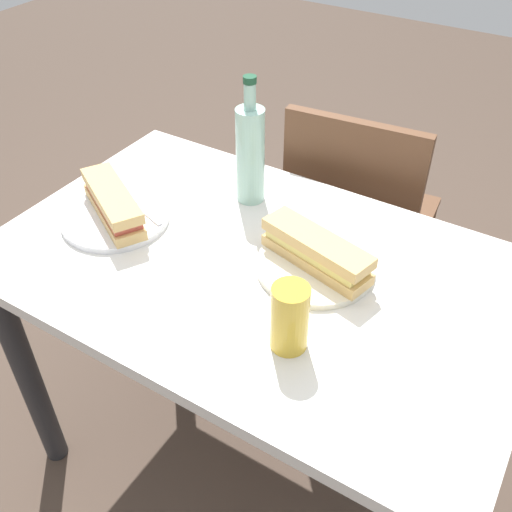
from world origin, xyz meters
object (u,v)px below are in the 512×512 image
Objects in this scene: plate_near at (116,218)px; baguette_sandwich_far at (316,251)px; baguette_sandwich_near at (113,203)px; beer_glass at (290,318)px; chair_far at (355,221)px; dining_table at (256,306)px; plate_far at (315,266)px; water_bottle at (250,153)px; knife_near at (136,205)px; knife_far at (329,248)px.

plate_near is 0.48m from baguette_sandwich_far.
beer_glass is (0.52, -0.12, 0.02)m from baguette_sandwich_near.
chair_far reaches higher than plate_near.
plate_far is at bearing 23.21° from dining_table.
baguette_sandwich_far is (0.47, 0.09, 0.00)m from baguette_sandwich_near.
water_bottle is at bearing -112.82° from chair_far.
water_bottle is at bearing 124.68° from dining_table.
plate_near is 1.00× the size of baguette_sandwich_near.
knife_near is 0.68× the size of baguette_sandwich_far.
baguette_sandwich_far is (0.11, 0.05, 0.17)m from dining_table.
dining_table is at bearing -156.79° from baguette_sandwich_far.
plate_near is 1.00× the size of plate_far.
chair_far is 0.79m from beer_glass.
knife_near is (-0.34, 0.01, 0.14)m from dining_table.
baguette_sandwich_far reaches higher than knife_near.
plate_near reaches higher than dining_table.
dining_table is 4.56× the size of plate_near.
chair_far is 3.56× the size of plate_far.
baguette_sandwich_near is at bearing -169.28° from plate_far.
beer_glass is (0.05, -0.27, 0.05)m from knife_far.
baguette_sandwich_far is at bearing 10.72° from baguette_sandwich_near.
dining_table is 6.34× the size of knife_far.
knife_near is at bearing -136.35° from water_bottle.
chair_far is 0.52m from knife_far.
baguette_sandwich_near is at bearing -108.15° from knife_near.
plate_far is at bearing 10.72° from baguette_sandwich_near.
water_bottle is (-0.26, 0.10, 0.11)m from knife_far.
water_bottle reaches higher than plate_far.
water_bottle is 0.48m from beer_glass.
water_bottle reaches higher than baguette_sandwich_far.
knife_far is at bearing 87.42° from baguette_sandwich_far.
knife_near is at bearing 161.09° from beer_glass.
baguette_sandwich_far is at bearing 90.00° from plate_far.
knife_near reaches higher than plate_far.
chair_far reaches higher than plate_far.
baguette_sandwich_near is 1.00× the size of plate_far.
chair_far is 3.56× the size of plate_near.
baguette_sandwich_near is 0.49m from knife_far.
knife_near is at bearing 177.98° from dining_table.
dining_table is at bearing -90.83° from chair_far.
knife_near is at bearing 71.85° from plate_near.
water_bottle is (-0.14, 0.20, 0.25)m from dining_table.
dining_table is at bearing -137.92° from knife_far.
beer_glass is at bearing -79.14° from knife_far.
baguette_sandwich_far is 1.90× the size of beer_glass.
plate_far is (0.45, 0.04, -0.01)m from knife_near.
plate_far is at bearing -78.07° from chair_far.
beer_glass is at bearing -13.09° from baguette_sandwich_near.
knife_near is (0.02, 0.05, 0.01)m from plate_near.
plate_near is at bearing -108.15° from knife_near.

